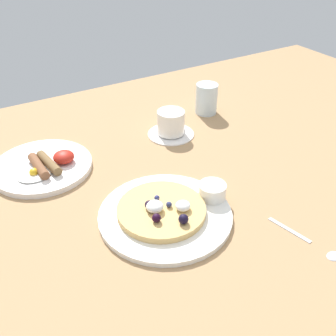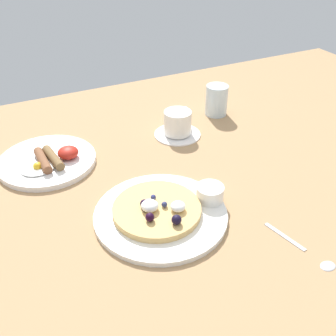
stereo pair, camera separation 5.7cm
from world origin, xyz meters
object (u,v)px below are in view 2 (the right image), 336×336
Objects in this scene: breakfast_plate at (47,161)px; coffee_saucer at (177,134)px; pancake_plate at (161,215)px; water_glass at (217,100)px; syrup_ramekin at (210,193)px; teaspoon at (312,254)px; coffee_cup at (178,122)px.

coffee_saucer is (33.81, -1.27, -0.36)cm from breakfast_plate.
pancake_plate reaches higher than coffee_saucer.
pancake_plate is 3.02× the size of water_glass.
syrup_ramekin is 0.25× the size of breakfast_plate.
pancake_plate is 28.42cm from teaspoon.
pancake_plate is at bearing -123.11° from coffee_cup.
syrup_ramekin is 29.38cm from coffee_cup.
pancake_plate is 33.34cm from coffee_cup.
pancake_plate is 32.99cm from breakfast_plate.
coffee_saucer is 1.41× the size of water_glass.
coffee_saucer is 17.24cm from water_glass.
syrup_ramekin reaches higher than pancake_plate.
water_glass is at bearing 21.16° from coffee_cup.
pancake_plate is 33.00cm from coffee_saucer.
water_glass is at bearing 75.41° from teaspoon.
pancake_plate is 47.79cm from water_glass.
teaspoon is (1.27, -48.57, -3.57)cm from coffee_cup.
coffee_saucer is at bearing -140.58° from coffee_cup.
coffee_cup is 16.60cm from water_glass.
syrup_ramekin is at bearing -123.65° from water_glass.
teaspoon is (19.39, -20.78, -0.30)cm from pancake_plate.
water_glass is (49.43, 4.84, 3.64)cm from breakfast_plate.
water_glass is at bearing 21.36° from coffee_saucer.
coffee_cup is 1.04× the size of water_glass.
water_glass reaches higher than syrup_ramekin.
syrup_ramekin is at bearing -3.30° from pancake_plate.
breakfast_plate is (-15.83, 28.94, 0.14)cm from pancake_plate.
coffee_saucer is 3.50cm from coffee_cup.
coffee_saucer is at bearing 56.99° from pancake_plate.
syrup_ramekin is 39.77cm from breakfast_plate.
teaspoon is at bearing -66.67° from syrup_ramekin.
teaspoon is (35.22, -49.72, -0.44)cm from breakfast_plate.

